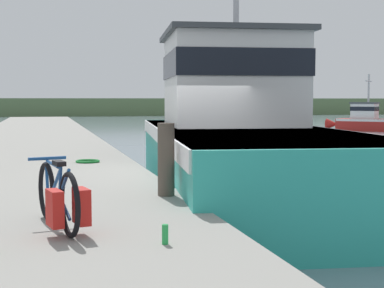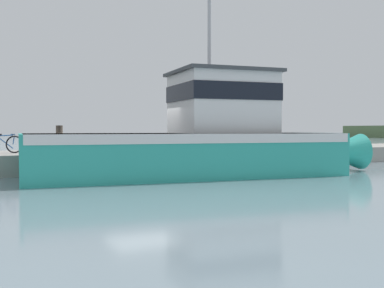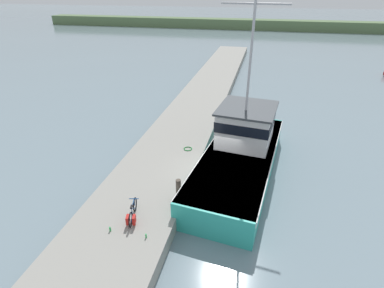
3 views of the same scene
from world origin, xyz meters
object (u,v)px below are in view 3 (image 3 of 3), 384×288
at_px(fishing_boat_main, 241,150).
at_px(water_bottle_on_curb, 110,229).
at_px(bicycle_touring, 132,214).
at_px(mooring_post, 178,189).
at_px(water_bottle_by_bike, 146,236).

xyz_separation_m(fishing_boat_main, water_bottle_on_curb, (-4.94, -7.47, -0.51)).
height_order(bicycle_touring, mooring_post, mooring_post).
bearing_deg(mooring_post, fishing_boat_main, 59.75).
bearing_deg(bicycle_touring, mooring_post, 39.47).
xyz_separation_m(bicycle_touring, mooring_post, (1.59, 2.03, 0.19)).
distance_m(fishing_boat_main, mooring_post, 5.31).
bearing_deg(water_bottle_by_bike, water_bottle_on_curb, 179.69).
distance_m(water_bottle_on_curb, water_bottle_by_bike, 1.66).
height_order(fishing_boat_main, mooring_post, fishing_boat_main).
height_order(mooring_post, water_bottle_by_bike, mooring_post).
relative_size(fishing_boat_main, water_bottle_by_bike, 69.15).
bearing_deg(water_bottle_on_curb, fishing_boat_main, 56.52).
distance_m(fishing_boat_main, water_bottle_by_bike, 8.19).
bearing_deg(mooring_post, water_bottle_on_curb, -128.15).
bearing_deg(bicycle_touring, fishing_boat_main, 44.69).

